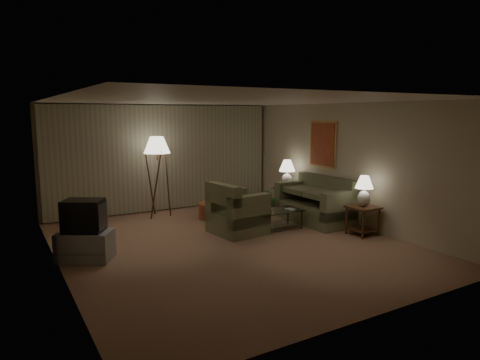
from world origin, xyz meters
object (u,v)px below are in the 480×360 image
(side_table_near, at_px, (363,215))
(table_lamp_far, at_px, (287,171))
(floor_lamp, at_px, (158,175))
(vase, at_px, (270,208))
(ottoman, at_px, (210,211))
(armchair, at_px, (238,213))
(table_lamp_near, at_px, (364,188))
(crt_tv, at_px, (84,216))
(coffee_table, at_px, (276,217))
(tv_cabinet, at_px, (85,246))
(sofa, at_px, (314,204))
(side_table_far, at_px, (287,195))

(side_table_near, bearing_deg, table_lamp_far, 90.00)
(floor_lamp, distance_m, vase, 2.94)
(table_lamp_far, height_order, ottoman, table_lamp_far)
(armchair, bearing_deg, table_lamp_near, -130.55)
(armchair, relative_size, crt_tv, 1.59)
(table_lamp_far, distance_m, vase, 2.04)
(coffee_table, bearing_deg, ottoman, 116.71)
(tv_cabinet, bearing_deg, table_lamp_far, 46.13)
(table_lamp_far, height_order, floor_lamp, floor_lamp)
(side_table_near, distance_m, crt_tv, 5.37)
(sofa, xyz_separation_m, floor_lamp, (-2.90, 2.30, 0.60))
(tv_cabinet, relative_size, crt_tv, 1.33)
(table_lamp_near, distance_m, coffee_table, 1.93)
(armchair, distance_m, crt_tv, 3.09)
(table_lamp_far, relative_size, ottoman, 1.27)
(crt_tv, relative_size, floor_lamp, 0.40)
(crt_tv, bearing_deg, side_table_near, 18.06)
(coffee_table, bearing_deg, table_lamp_near, -44.11)
(armchair, bearing_deg, table_lamp_far, -67.96)
(armchair, height_order, side_table_near, armchair)
(crt_tv, distance_m, vase, 3.77)
(side_table_near, xyz_separation_m, table_lamp_near, (-0.00, -0.00, 0.56))
(tv_cabinet, height_order, crt_tv, crt_tv)
(side_table_near, distance_m, side_table_far, 2.60)
(vase, bearing_deg, crt_tv, 179.60)
(table_lamp_far, relative_size, tv_cabinet, 0.69)
(armchair, height_order, crt_tv, crt_tv)
(armchair, distance_m, tv_cabinet, 3.07)
(sofa, xyz_separation_m, side_table_near, (0.15, -1.35, 0.00))
(side_table_near, relative_size, table_lamp_far, 0.85)
(table_lamp_near, distance_m, table_lamp_far, 2.60)
(tv_cabinet, xyz_separation_m, floor_lamp, (2.15, 2.38, 0.76))
(tv_cabinet, distance_m, crt_tv, 0.52)
(coffee_table, relative_size, crt_tv, 1.49)
(side_table_far, relative_size, table_lamp_far, 0.85)
(ottoman, bearing_deg, table_lamp_near, -53.58)
(armchair, height_order, floor_lamp, floor_lamp)
(side_table_far, relative_size, ottoman, 1.07)
(sofa, xyz_separation_m, ottoman, (-1.93, 1.47, -0.22))
(table_lamp_near, relative_size, tv_cabinet, 0.61)
(floor_lamp, bearing_deg, ottoman, -40.74)
(armchair, distance_m, ottoman, 1.42)
(sofa, xyz_separation_m, table_lamp_far, (0.15, 1.25, 0.61))
(sofa, bearing_deg, coffee_table, -85.33)
(side_table_near, height_order, tv_cabinet, side_table_near)
(floor_lamp, distance_m, ottoman, 1.53)
(sofa, distance_m, coffee_table, 1.15)
(armchair, distance_m, floor_lamp, 2.49)
(sofa, bearing_deg, side_table_near, 5.99)
(floor_lamp, bearing_deg, sofa, -38.46)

